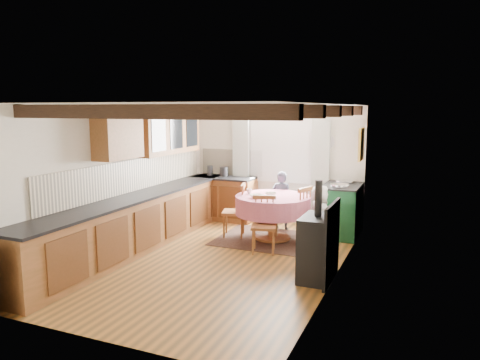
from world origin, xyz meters
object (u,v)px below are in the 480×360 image
at_px(dining_table, 273,218).
at_px(chair_near, 264,225).
at_px(cup, 249,191).
at_px(child_right, 319,216).
at_px(chair_right, 314,217).
at_px(aga_range, 341,209).
at_px(chair_left, 234,210).
at_px(cast_iron_stove, 318,230).
at_px(child_far, 282,200).

xyz_separation_m(dining_table, chair_near, (0.09, -0.73, 0.06)).
bearing_deg(cup, child_right, -1.82).
height_order(dining_table, cup, cup).
bearing_deg(child_right, chair_right, 107.45).
xyz_separation_m(chair_near, aga_range, (0.97, 1.56, 0.02)).
xyz_separation_m(dining_table, chair_left, (-0.74, -0.05, 0.09)).
bearing_deg(chair_right, cast_iron_stove, -146.28).
height_order(cast_iron_stove, cup, cast_iron_stove).
bearing_deg(child_far, aga_range, -176.96).
relative_size(chair_right, aga_range, 0.96).
bearing_deg(chair_left, cup, 87.11).
distance_m(chair_left, cast_iron_stove, 2.45).
relative_size(chair_left, aga_range, 0.94).
relative_size(chair_left, chair_right, 0.98).
relative_size(chair_near, child_right, 0.88).
height_order(cast_iron_stove, child_far, cast_iron_stove).
distance_m(chair_near, child_right, 1.04).
bearing_deg(child_far, chair_left, 53.20).
height_order(aga_range, cup, aga_range).
distance_m(dining_table, aga_range, 1.35).
relative_size(chair_left, child_right, 0.93).
distance_m(aga_range, child_far, 1.15).
distance_m(chair_left, child_right, 1.59).
bearing_deg(child_right, aga_range, -27.68).
bearing_deg(cup, chair_near, -53.52).
distance_m(chair_near, cup, 1.01).
distance_m(dining_table, child_far, 0.81).
distance_m(chair_left, cup, 0.46).
relative_size(aga_range, child_far, 0.92).
relative_size(child_right, cup, 10.72).
bearing_deg(cast_iron_stove, child_right, 101.88).
relative_size(chair_near, cup, 9.43).
xyz_separation_m(chair_right, cup, (-1.22, 0.09, 0.35)).
relative_size(chair_near, chair_right, 0.92).
xyz_separation_m(chair_near, chair_left, (-0.83, 0.68, 0.03)).
bearing_deg(cast_iron_stove, chair_left, 141.53).
bearing_deg(chair_left, child_far, 125.35).
height_order(chair_left, chair_right, chair_right).
xyz_separation_m(cast_iron_stove, child_right, (-0.33, 1.55, -0.17)).
bearing_deg(cast_iron_stove, chair_right, 105.46).
bearing_deg(aga_range, cast_iron_stove, -87.37).
bearing_deg(cup, cast_iron_stove, -44.12).
xyz_separation_m(dining_table, cup, (-0.47, 0.02, 0.45)).
bearing_deg(cast_iron_stove, cup, 135.88).
xyz_separation_m(chair_near, child_far, (-0.18, 1.52, 0.11)).
height_order(chair_right, child_right, child_right).
relative_size(aga_range, cast_iron_stove, 0.76).
relative_size(dining_table, child_right, 1.27).
bearing_deg(chair_right, chair_near, 152.71).
height_order(chair_near, cast_iron_stove, cast_iron_stove).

